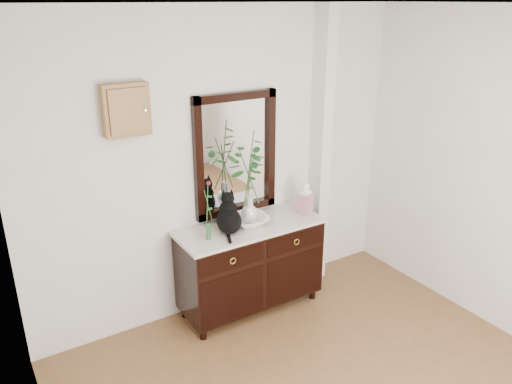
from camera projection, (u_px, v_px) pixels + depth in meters
wall_back at (225, 166)px, 4.39m from camera, size 3.60×0.04×2.70m
pilaster at (320, 151)px, 4.82m from camera, size 0.12×0.20×2.70m
sideboard at (250, 263)px, 4.55m from camera, size 1.33×0.52×0.82m
wall_mirror at (236, 155)px, 4.39m from camera, size 0.80×0.06×1.10m
key_cabinet at (126, 110)px, 3.72m from camera, size 0.35×0.10×0.40m
cat at (229, 213)px, 4.23m from camera, size 0.34×0.37×0.35m
lotus_bowl at (249, 220)px, 4.42m from camera, size 0.36×0.36×0.08m
vase_branches at (249, 177)px, 4.28m from camera, size 0.51×0.51×0.85m
bud_vase_rose at (208, 210)px, 4.07m from camera, size 0.08×0.08×0.53m
ginger_jar at (305, 198)px, 4.60m from camera, size 0.15×0.15×0.31m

